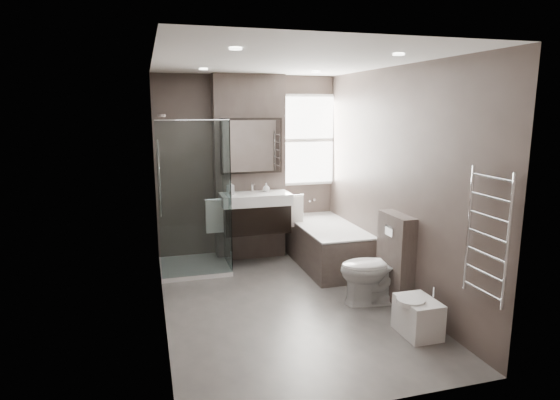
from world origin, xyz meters
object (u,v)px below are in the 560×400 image
object	(u,v)px
toilet	(375,269)
bathtub	(326,243)
vanity	(255,212)
bidet	(417,316)

from	to	relation	value
toilet	bathtub	bearing A→B (deg)	-169.79
bathtub	toilet	xyz separation A→B (m)	(0.05, -1.34, 0.08)
vanity	toilet	distance (m)	1.96
bathtub	vanity	bearing A→B (deg)	160.63
vanity	toilet	xyz separation A→B (m)	(0.97, -1.67, -0.34)
bathtub	toilet	world-z (taller)	toilet
vanity	bidet	world-z (taller)	vanity
toilet	bidet	size ratio (longest dim) A/B	1.70
bathtub	bidet	size ratio (longest dim) A/B	3.44
vanity	bathtub	size ratio (longest dim) A/B	0.59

